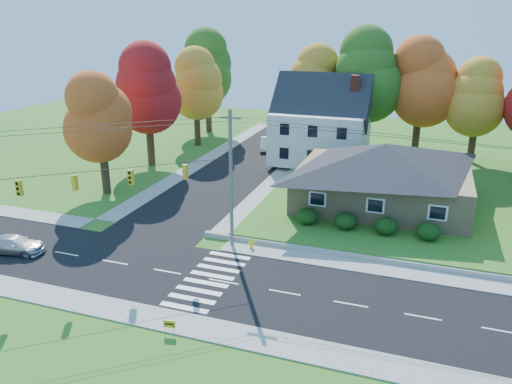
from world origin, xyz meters
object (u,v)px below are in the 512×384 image
silver_sedan (15,244)px  white_car (267,144)px  fire_hydrant (251,244)px  ranch_house (383,174)px

silver_sedan → white_car: 34.57m
white_car → fire_hydrant: size_ratio=6.12×
ranch_house → fire_hydrant: ranch_house is taller
ranch_house → fire_hydrant: size_ratio=19.44×
silver_sedan → fire_hydrant: 16.71m
ranch_house → fire_hydrant: (-8.01, -10.82, -2.91)m
ranch_house → silver_sedan: ranch_house is taller
ranch_house → silver_sedan: bearing=-144.2°
silver_sedan → ranch_house: bearing=-64.4°
silver_sedan → fire_hydrant: (15.53, 6.17, -0.27)m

